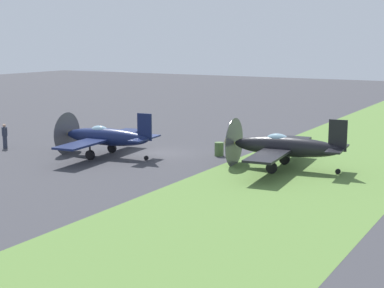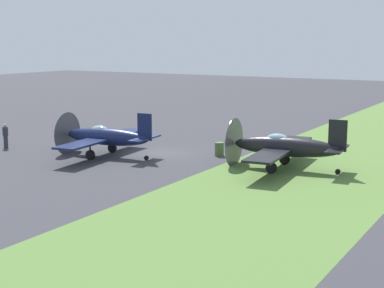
{
  "view_description": "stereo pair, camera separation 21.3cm",
  "coord_description": "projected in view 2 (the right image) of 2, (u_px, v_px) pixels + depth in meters",
  "views": [
    {
      "loc": [
        -33.01,
        -21.5,
        7.57
      ],
      "look_at": [
        -1.47,
        -3.35,
        1.18
      ],
      "focal_mm": 55.96,
      "sensor_mm": 36.0,
      "label": 1
    },
    {
      "loc": [
        -32.91,
        -21.69,
        7.57
      ],
      "look_at": [
        -1.47,
        -3.35,
        1.18
      ],
      "focal_mm": 55.96,
      "sensor_mm": 36.0,
      "label": 2
    }
  ],
  "objects": [
    {
      "name": "grass_verge",
      "position": [
        314.0,
        171.0,
        34.76
      ],
      "size": [
        120.0,
        11.0,
        0.01
      ],
      "primitive_type": "cube",
      "color": "#567A38",
      "rests_on": "ground"
    },
    {
      "name": "airplane_lead",
      "position": [
        105.0,
        137.0,
        38.95
      ],
      "size": [
        8.79,
        6.96,
        3.12
      ],
      "rotation": [
        0.0,
        0.0,
        0.1
      ],
      "color": "#141E47",
      "rests_on": "ground"
    },
    {
      "name": "runway_marker_cone",
      "position": [
        273.0,
        148.0,
        40.81
      ],
      "size": [
        0.36,
        0.36,
        0.44
      ],
      "primitive_type": "cone",
      "color": "orange",
      "rests_on": "ground"
    },
    {
      "name": "ground_crew_chief",
      "position": [
        5.0,
        135.0,
        42.0
      ],
      "size": [
        0.41,
        0.53,
        1.73
      ],
      "rotation": [
        0.0,
        0.0,
        4.09
      ],
      "color": "#2D3342",
      "rests_on": "ground"
    },
    {
      "name": "supply_crate",
      "position": [
        276.0,
        145.0,
        41.43
      ],
      "size": [
        0.98,
        0.98,
        0.64
      ],
      "primitive_type": "cube",
      "rotation": [
        0.0,
        0.0,
        0.09
      ],
      "color": "olive",
      "rests_on": "ground"
    },
    {
      "name": "airplane_wingman",
      "position": [
        284.0,
        147.0,
        35.01
      ],
      "size": [
        9.19,
        7.29,
        3.26
      ],
      "rotation": [
        0.0,
        0.0,
        0.1
      ],
      "color": "black",
      "rests_on": "ground"
    },
    {
      "name": "ground_plane",
      "position": [
        160.0,
        154.0,
        40.07
      ],
      "size": [
        160.0,
        160.0,
        0.0
      ],
      "primitive_type": "plane",
      "color": "#38383D"
    },
    {
      "name": "fuel_drum",
      "position": [
        219.0,
        149.0,
        39.24
      ],
      "size": [
        0.6,
        0.6,
        0.9
      ],
      "primitive_type": "cylinder",
      "color": "#476633",
      "rests_on": "ground"
    }
  ]
}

